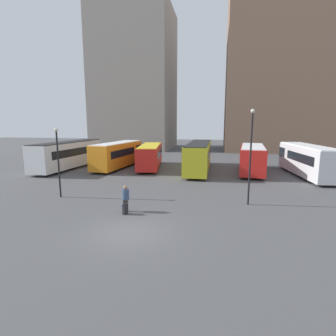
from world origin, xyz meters
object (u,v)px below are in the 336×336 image
object	(u,v)px
bus_1	(118,154)
lamp_post_1	(251,151)
bus_5	(307,159)
bus_2	(150,155)
traveler	(126,196)
bus_0	(69,154)
lamp_post_0	(58,157)
bus_3	(199,155)
bus_4	(252,158)
suitcase	(125,209)

from	to	relation	value
bus_1	lamp_post_1	size ratio (longest dim) A/B	1.58
bus_1	bus_5	bearing A→B (deg)	-88.76
bus_2	traveler	xyz separation A→B (m)	(2.68, -16.63, -0.56)
bus_0	lamp_post_0	bearing A→B (deg)	-148.88
bus_3	bus_4	distance (m)	6.13
lamp_post_0	bus_4	bearing A→B (deg)	40.52
bus_0	bus_5	xyz separation A→B (m)	(27.68, 0.14, -0.04)
bus_0	bus_2	xyz separation A→B (m)	(9.87, 2.23, -0.25)
bus_2	bus_3	xyz separation A→B (m)	(6.21, -0.73, 0.24)
bus_4	lamp_post_1	distance (m)	13.04
bus_1	bus_5	size ratio (longest dim) A/B	0.94
bus_3	lamp_post_1	world-z (taller)	lamp_post_1
bus_4	traveler	distance (m)	18.43
bus_4	bus_3	bearing A→B (deg)	94.23
lamp_post_1	bus_4	bearing A→B (deg)	82.07
lamp_post_1	traveler	bearing A→B (deg)	-159.49
bus_5	lamp_post_0	xyz separation A→B (m)	(-21.20, -12.30, 1.32)
bus_3	bus_1	bearing A→B (deg)	89.62
suitcase	lamp_post_0	size ratio (longest dim) A/B	0.18
bus_5	bus_2	bearing A→B (deg)	78.30
bus_5	lamp_post_1	xyz separation A→B (m)	(-7.24, -11.60, 1.99)
bus_0	bus_4	size ratio (longest dim) A/B	1.25
bus_2	suitcase	world-z (taller)	bus_2
bus_3	bus_4	xyz separation A→B (m)	(6.13, -0.20, -0.15)
bus_3	bus_5	bearing A→B (deg)	-96.64
bus_3	suitcase	xyz separation A→B (m)	(-3.40, -16.39, -1.48)
bus_2	lamp_post_1	size ratio (longest dim) A/B	1.53
traveler	lamp_post_1	size ratio (longest dim) A/B	0.26
bus_1	traveler	bearing A→B (deg)	-152.27
bus_2	lamp_post_1	distance (m)	17.42
bus_1	lamp_post_1	xyz separation A→B (m)	(14.58, -13.01, 2.04)
bus_4	bus_5	distance (m)	5.59
bus_5	lamp_post_1	bearing A→B (deg)	142.98
bus_4	suitcase	distance (m)	18.83
bus_1	traveler	size ratio (longest dim) A/B	6.01
bus_2	bus_3	bearing A→B (deg)	-105.77
bus_2	lamp_post_0	xyz separation A→B (m)	(-3.39, -14.38, 1.54)
traveler	suitcase	world-z (taller)	traveler
bus_1	lamp_post_1	bearing A→B (deg)	-126.79
bus_3	suitcase	distance (m)	16.81
bus_1	suitcase	bearing A→B (deg)	-152.51
bus_0	lamp_post_0	distance (m)	13.84
bus_3	traveler	world-z (taller)	bus_3
traveler	lamp_post_1	world-z (taller)	lamp_post_1
traveler	lamp_post_1	bearing A→B (deg)	-55.16
bus_1	lamp_post_0	world-z (taller)	lamp_post_0
bus_1	bus_4	size ratio (longest dim) A/B	1.06
bus_1	bus_4	distance (m)	16.36
bus_3	lamp_post_1	distance (m)	13.80
bus_1	suitcase	size ratio (longest dim) A/B	10.74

